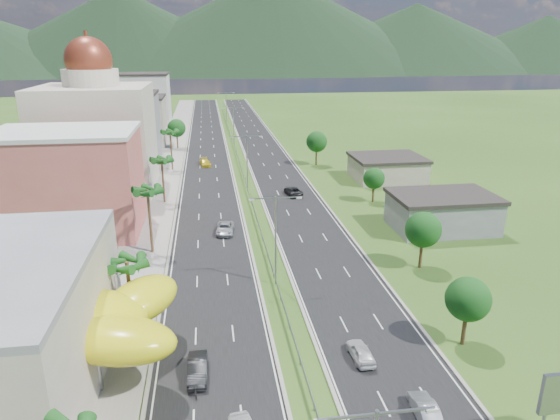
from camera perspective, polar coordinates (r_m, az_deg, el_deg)
name	(u,v)px	position (r m, az deg, el deg)	size (l,w,h in m)	color
ground	(289,329)	(51.72, 1.07, -13.43)	(500.00, 500.00, 0.00)	#2D5119
road_left	(207,151)	(136.08, -8.31, 6.68)	(11.00, 260.00, 0.04)	black
road_right	(263,149)	(136.88, -1.98, 6.93)	(11.00, 260.00, 0.04)	black
sidewalk_left	(171,152)	(136.42, -12.32, 6.50)	(7.00, 260.00, 0.12)	gray
median_guardrail	(240,163)	(118.58, -4.62, 5.37)	(0.10, 216.06, 0.76)	gray
streetlight_median_b	(276,231)	(57.61, -0.51, -2.47)	(6.04, 0.25, 11.00)	gray
streetlight_median_c	(247,157)	(95.83, -3.80, 6.01)	(6.04, 0.25, 11.00)	gray
streetlight_median_d	(233,123)	(140.03, -5.34, 9.92)	(6.04, 0.25, 11.00)	gray
streetlight_median_e	(226,104)	(184.61, -6.15, 11.94)	(6.04, 0.25, 11.00)	gray
lime_canopy	(65,321)	(46.96, -23.40, -11.61)	(18.00, 15.00, 7.40)	yellow
pink_shophouse	(69,184)	(80.59, -22.97, 2.73)	(20.00, 15.00, 15.00)	#C65951
domed_building	(97,133)	(101.73, -20.19, 8.30)	(20.00, 20.00, 28.70)	beige
midrise_grey	(124,129)	(126.37, -17.42, 8.82)	(16.00, 15.00, 16.00)	slate
midrise_beige	(136,122)	(148.12, -16.13, 9.65)	(16.00, 15.00, 13.00)	#A89A8A
midrise_white	(144,104)	(170.45, -15.25, 11.65)	(16.00, 15.00, 18.00)	silver
shed_near	(442,213)	(80.80, 18.04, -0.38)	(15.00, 10.00, 5.00)	slate
shed_far	(387,169)	(108.11, 12.13, 4.60)	(14.00, 12.00, 4.40)	#A89A8A
palm_tree_b	(127,266)	(50.31, -17.08, -6.16)	(3.60, 3.60, 8.10)	#47301C
palm_tree_c	(148,193)	(68.47, -14.90, 1.86)	(3.60, 3.60, 9.60)	#47301C
palm_tree_d	(162,162)	(90.87, -13.37, 5.38)	(3.60, 3.60, 8.60)	#47301C
palm_tree_e	(170,134)	(115.19, -12.44, 8.52)	(3.60, 3.60, 9.40)	#47301C
leafy_tree_lfar	(177,128)	(140.26, -11.74, 9.15)	(4.90, 4.90, 8.05)	#47301C
leafy_tree_ra	(468,299)	(50.19, 20.70, -9.54)	(4.20, 4.20, 6.90)	#47301C
leafy_tree_rb	(423,230)	(65.13, 16.05, -2.18)	(4.55, 4.55, 7.47)	#47301C
leafy_tree_rc	(374,178)	(91.25, 10.70, 3.56)	(3.85, 3.85, 6.33)	#47301C
leafy_tree_rd	(317,142)	(118.12, 4.21, 7.79)	(4.90, 4.90, 8.05)	#47301C
mountain_ridge	(275,74)	(498.64, -0.59, 15.30)	(860.00, 140.00, 90.00)	black
car_dark_left	(197,369)	(45.49, -9.42, -17.47)	(1.64, 4.71, 1.55)	black
car_silver_mid_left	(225,228)	(76.01, -6.30, -2.10)	(2.47, 5.36, 1.49)	#A7A9AF
car_yellow_far_left	(205,162)	(119.29, -8.55, 5.40)	(2.15, 5.29, 1.54)	yellow
car_white_near_right	(361,352)	(47.62, 9.21, -15.70)	(1.72, 4.28, 1.46)	silver
car_silver_right	(425,409)	(42.54, 16.25, -21.03)	(1.53, 4.40, 1.45)	#94969B
car_dark_far_right	(293,191)	(94.68, 1.51, 2.18)	(2.56, 5.55, 1.54)	black
motorcycle	(196,386)	(43.81, -9.63, -19.25)	(0.63, 2.08, 1.33)	black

